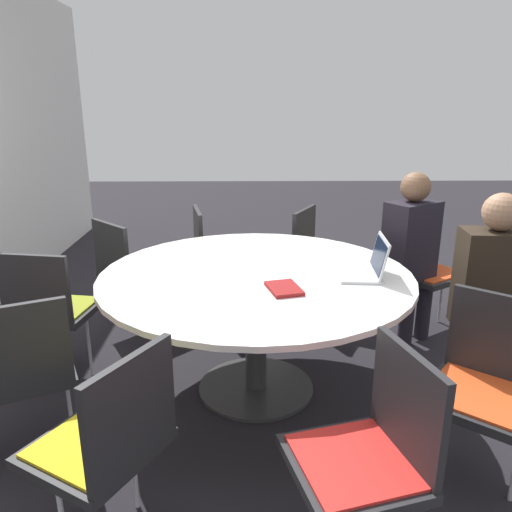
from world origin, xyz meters
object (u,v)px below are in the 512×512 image
at_px(chair_6, 22,366).
at_px(person_1, 412,245).
at_px(chair_8, 371,446).
at_px(chair_3, 215,252).
at_px(spiral_notebook, 284,288).
at_px(chair_7, 108,436).
at_px(chair_2, 319,254).
at_px(chair_1, 422,263).
at_px(laptop, 367,266).
at_px(chair_4, 128,267).
at_px(chair_9, 486,377).
at_px(person_0, 492,285).
at_px(chair_5, 50,304).

distance_m(chair_6, person_1, 2.51).
bearing_deg(chair_8, chair_3, 1.35).
height_order(person_1, spiral_notebook, person_1).
bearing_deg(chair_8, chair_7, 70.69).
distance_m(chair_2, chair_7, 2.44).
bearing_deg(person_1, chair_1, -161.05).
bearing_deg(chair_8, laptop, -26.47).
xyz_separation_m(chair_4, laptop, (-0.86, -1.52, 0.29)).
bearing_deg(chair_8, chair_9, -69.07).
bearing_deg(person_0, laptop, -1.25).
bearing_deg(chair_7, person_1, -12.94).
height_order(chair_1, spiral_notebook, chair_1).
relative_size(chair_1, chair_5, 1.00).
relative_size(chair_8, laptop, 2.61).
height_order(chair_5, spiral_notebook, chair_5).
xyz_separation_m(chair_6, chair_8, (-0.57, -1.45, 0.00)).
distance_m(chair_1, chair_6, 2.74).
relative_size(chair_1, chair_4, 1.00).
relative_size(chair_2, person_0, 0.71).
xyz_separation_m(chair_1, chair_8, (-2.03, 0.86, 0.00)).
height_order(chair_4, chair_5, same).
bearing_deg(chair_3, chair_2, 73.55).
relative_size(chair_4, chair_5, 1.00).
height_order(chair_1, person_1, person_1).
bearing_deg(person_1, chair_6, -2.16).
bearing_deg(chair_3, person_1, 58.58).
height_order(chair_8, chair_9, same).
relative_size(chair_6, laptop, 2.61).
xyz_separation_m(chair_8, spiral_notebook, (0.90, 0.25, 0.24)).
distance_m(chair_1, chair_7, 2.66).
bearing_deg(chair_6, spiral_notebook, -10.57).
xyz_separation_m(chair_1, person_0, (-0.98, -0.03, 0.20)).
bearing_deg(chair_9, chair_1, -59.87).
bearing_deg(chair_6, chair_4, 57.85).
bearing_deg(chair_4, spiral_notebook, -0.81).
height_order(chair_1, person_0, person_0).
bearing_deg(chair_2, chair_6, -15.14).
relative_size(chair_8, chair_9, 1.00).
distance_m(chair_3, chair_4, 0.70).
distance_m(chair_5, person_1, 2.37).
xyz_separation_m(chair_3, chair_5, (-1.05, 0.91, 0.00)).
relative_size(chair_8, person_0, 0.71).
height_order(chair_1, chair_8, same).
height_order(chair_7, spiral_notebook, chair_7).
bearing_deg(chair_5, person_1, 22.61).
relative_size(chair_6, chair_7, 1.00).
distance_m(chair_3, chair_9, 2.30).
bearing_deg(chair_2, person_1, 80.81).
relative_size(chair_6, chair_9, 1.00).
bearing_deg(chair_6, chair_2, 21.49).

